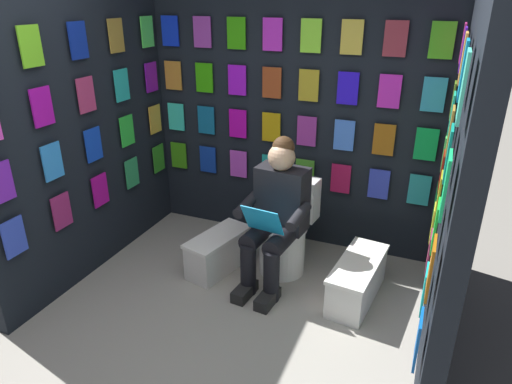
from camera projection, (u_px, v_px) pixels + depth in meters
display_wall_back at (292, 124)px, 4.08m from camera, size 2.73×0.14×2.20m
display_wall_left at (455, 193)px, 2.67m from camera, size 0.14×2.09×2.20m
display_wall_right at (85, 140)px, 3.63m from camera, size 0.14×2.09×2.20m
toilet at (286, 232)px, 3.85m from camera, size 0.43×0.57×0.77m
person_reading at (275, 214)px, 3.56m from camera, size 0.55×0.71×1.19m
comic_longbox_near at (219, 252)px, 3.88m from camera, size 0.40×0.66×0.32m
comic_longbox_far at (357, 280)px, 3.49m from camera, size 0.36×0.75×0.33m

